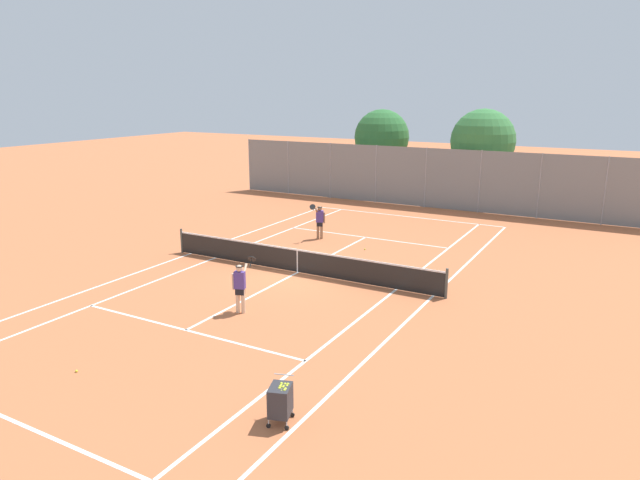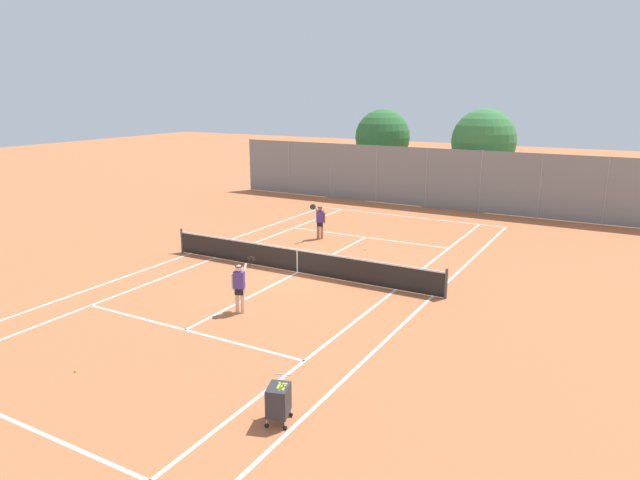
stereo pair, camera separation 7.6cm
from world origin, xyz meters
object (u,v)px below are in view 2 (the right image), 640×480
at_px(loose_tennis_ball_1, 76,371).
at_px(loose_tennis_ball_2, 365,249).
at_px(tennis_net, 297,260).
at_px(tree_behind_left, 383,139).
at_px(player_far_left, 320,220).
at_px(player_near_side, 240,285).
at_px(tree_behind_right, 482,143).
at_px(ball_cart, 279,400).
at_px(loose_tennis_ball_0, 413,267).

relative_size(loose_tennis_ball_1, loose_tennis_ball_2, 1.00).
height_order(tennis_net, loose_tennis_ball_1, tennis_net).
bearing_deg(tree_behind_left, player_far_left, -79.24).
bearing_deg(player_near_side, loose_tennis_ball_2, 87.78).
bearing_deg(loose_tennis_ball_1, tree_behind_right, 83.15).
xyz_separation_m(loose_tennis_ball_2, tree_behind_right, (1.73, 13.14, 3.82)).
bearing_deg(loose_tennis_ball_1, tennis_net, 86.37).
distance_m(tennis_net, ball_cart, 10.48).
bearing_deg(tennis_net, tree_behind_right, 81.36).
relative_size(ball_cart, player_far_left, 0.54).
bearing_deg(player_far_left, player_near_side, -75.81).
bearing_deg(player_near_side, tennis_net, 97.45).
height_order(ball_cart, player_far_left, player_far_left).
height_order(loose_tennis_ball_1, tree_behind_left, tree_behind_left).
height_order(ball_cart, tree_behind_left, tree_behind_left).
distance_m(tennis_net, loose_tennis_ball_1, 9.78).
relative_size(tennis_net, player_far_left, 6.76).
xyz_separation_m(ball_cart, tree_behind_right, (-2.48, 26.58, 3.32)).
bearing_deg(loose_tennis_ball_0, player_near_side, -113.90).
height_order(player_near_side, tree_behind_left, tree_behind_left).
xyz_separation_m(loose_tennis_ball_0, loose_tennis_ball_2, (-2.86, 1.55, 0.00)).
height_order(tennis_net, loose_tennis_ball_0, tennis_net).
bearing_deg(player_far_left, tree_behind_left, 100.76).
relative_size(player_near_side, tree_behind_left, 0.31).
xyz_separation_m(ball_cart, loose_tennis_ball_1, (-5.75, -0.62, -0.50)).
xyz_separation_m(player_near_side, loose_tennis_ball_2, (0.34, 8.76, -0.89)).
xyz_separation_m(loose_tennis_ball_0, tree_behind_left, (-8.13, 15.59, 3.73)).
relative_size(ball_cart, player_near_side, 0.54).
xyz_separation_m(loose_tennis_ball_0, loose_tennis_ball_1, (-4.40, -12.51, 0.00)).
relative_size(loose_tennis_ball_0, loose_tennis_ball_1, 1.00).
bearing_deg(tennis_net, tree_behind_left, 103.33).
relative_size(ball_cart, tree_behind_left, 0.17).
distance_m(player_far_left, tree_behind_right, 13.49).
height_order(tree_behind_left, tree_behind_right, tree_behind_right).
xyz_separation_m(player_near_side, tree_behind_left, (-4.93, 22.81, 2.83)).
xyz_separation_m(tennis_net, loose_tennis_ball_0, (3.78, 2.76, -0.48)).
bearing_deg(loose_tennis_ball_1, player_near_side, 77.20).
bearing_deg(ball_cart, tennis_net, 119.30).
bearing_deg(loose_tennis_ball_0, tree_behind_left, 117.54).
height_order(ball_cart, player_near_side, player_near_side).
xyz_separation_m(loose_tennis_ball_1, loose_tennis_ball_2, (1.54, 14.06, 0.00)).
bearing_deg(player_far_left, tennis_net, -70.19).
distance_m(loose_tennis_ball_0, loose_tennis_ball_1, 13.26).
height_order(loose_tennis_ball_0, loose_tennis_ball_1, same).
xyz_separation_m(ball_cart, tree_behind_left, (-9.48, 27.48, 3.23)).
distance_m(ball_cart, loose_tennis_ball_0, 11.98).
height_order(player_far_left, tree_behind_right, tree_behind_right).
bearing_deg(loose_tennis_ball_0, tennis_net, -143.91).
relative_size(loose_tennis_ball_0, tree_behind_left, 0.01).
relative_size(loose_tennis_ball_0, tree_behind_right, 0.01).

